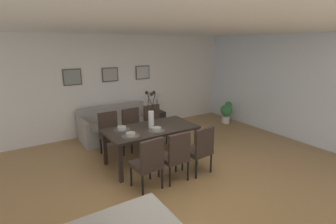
{
  "coord_description": "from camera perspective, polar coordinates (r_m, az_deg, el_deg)",
  "views": [
    {
      "loc": [
        -2.31,
        -3.19,
        2.36
      ],
      "look_at": [
        0.42,
        1.08,
        0.97
      ],
      "focal_mm": 26.77,
      "sensor_mm": 36.0,
      "label": 1
    }
  ],
  "objects": [
    {
      "name": "ground_plane",
      "position": [
        4.58,
        2.98,
        -15.66
      ],
      "size": [
        9.0,
        9.0,
        0.0
      ],
      "primitive_type": "plane",
      "color": "olive"
    },
    {
      "name": "back_wall_panel",
      "position": [
        6.92,
        -12.76,
        6.14
      ],
      "size": [
        9.0,
        0.1,
        2.6
      ],
      "primitive_type": "cube",
      "color": "silver",
      "rests_on": "ground"
    },
    {
      "name": "side_window_wall",
      "position": [
        7.03,
        26.19,
        5.09
      ],
      "size": [
        0.1,
        6.3,
        2.6
      ],
      "primitive_type": "cube",
      "color": "white",
      "rests_on": "ground"
    },
    {
      "name": "ceiling_panel",
      "position": [
        4.27,
        0.2,
        19.1
      ],
      "size": [
        9.0,
        7.2,
        0.08
      ],
      "primitive_type": "cube",
      "color": "white"
    },
    {
      "name": "dining_table",
      "position": [
        5.03,
        -3.8,
        -4.42
      ],
      "size": [
        1.8,
        0.92,
        0.74
      ],
      "color": "black",
      "rests_on": "ground"
    },
    {
      "name": "dining_chair_near_left",
      "position": [
        4.15,
        -4.43,
        -11.14
      ],
      "size": [
        0.47,
        0.47,
        0.92
      ],
      "color": "#33261E",
      "rests_on": "ground"
    },
    {
      "name": "dining_chair_near_right",
      "position": [
        5.6,
        -13.05,
        -4.36
      ],
      "size": [
        0.45,
        0.45,
        0.92
      ],
      "color": "#33261E",
      "rests_on": "ground"
    },
    {
      "name": "dining_chair_far_left",
      "position": [
        4.39,
        1.76,
        -9.57
      ],
      "size": [
        0.44,
        0.44,
        0.92
      ],
      "color": "#33261E",
      "rests_on": "ground"
    },
    {
      "name": "dining_chair_far_right",
      "position": [
        5.82,
        -7.94,
        -3.35
      ],
      "size": [
        0.46,
        0.46,
        0.92
      ],
      "color": "#33261E",
      "rests_on": "ground"
    },
    {
      "name": "dining_chair_mid_left",
      "position": [
        4.67,
        7.3,
        -8.1
      ],
      "size": [
        0.47,
        0.47,
        0.92
      ],
      "color": "#33261E",
      "rests_on": "ground"
    },
    {
      "name": "dining_chair_mid_right",
      "position": [
        6.08,
        -3.19,
        -2.39
      ],
      "size": [
        0.45,
        0.45,
        0.92
      ],
      "color": "#33261E",
      "rests_on": "ground"
    },
    {
      "name": "centerpiece_vase",
      "position": [
        4.92,
        -3.87,
        -0.47
      ],
      "size": [
        0.21,
        0.23,
        0.73
      ],
      "color": "silver",
      "rests_on": "dining_table"
    },
    {
      "name": "placemat_near_left",
      "position": [
        4.6,
        -8.48,
        -5.4
      ],
      "size": [
        0.32,
        0.32,
        0.01
      ],
      "primitive_type": "cylinder",
      "color": "#4C4742",
      "rests_on": "dining_table"
    },
    {
      "name": "bowl_near_left",
      "position": [
        4.59,
        -8.5,
        -4.97
      ],
      "size": [
        0.17,
        0.17,
        0.07
      ],
      "color": "#B2ADA3",
      "rests_on": "dining_table"
    },
    {
      "name": "placemat_near_right",
      "position": [
        4.96,
        -10.46,
        -3.94
      ],
      "size": [
        0.32,
        0.32,
        0.01
      ],
      "primitive_type": "cylinder",
      "color": "#4C4742",
      "rests_on": "dining_table"
    },
    {
      "name": "bowl_near_right",
      "position": [
        4.95,
        -10.48,
        -3.53
      ],
      "size": [
        0.17,
        0.17,
        0.07
      ],
      "color": "#B2ADA3",
      "rests_on": "dining_table"
    },
    {
      "name": "placemat_far_left",
      "position": [
        4.83,
        -2.63,
        -4.23
      ],
      "size": [
        0.32,
        0.32,
        0.01
      ],
      "primitive_type": "cylinder",
      "color": "#4C4742",
      "rests_on": "dining_table"
    },
    {
      "name": "bowl_far_left",
      "position": [
        4.82,
        -2.63,
        -3.82
      ],
      "size": [
        0.17,
        0.17,
        0.07
      ],
      "color": "#B2ADA3",
      "rests_on": "dining_table"
    },
    {
      "name": "sofa",
      "position": [
        6.61,
        -11.58,
        -3.34
      ],
      "size": [
        1.8,
        0.84,
        0.8
      ],
      "color": "gray",
      "rests_on": "ground"
    },
    {
      "name": "side_table",
      "position": [
        7.09,
        -2.45,
        -1.91
      ],
      "size": [
        0.36,
        0.36,
        0.52
      ],
      "primitive_type": "cube",
      "color": "black",
      "rests_on": "ground"
    },
    {
      "name": "table_lamp",
      "position": [
        6.93,
        -2.51,
        3.09
      ],
      "size": [
        0.22,
        0.22,
        0.51
      ],
      "color": "#4C4C51",
      "rests_on": "side_table"
    },
    {
      "name": "framed_picture_left",
      "position": [
        6.55,
        -20.97,
        7.42
      ],
      "size": [
        0.43,
        0.03,
        0.4
      ],
      "color": "#473828"
    },
    {
      "name": "framed_picture_center",
      "position": [
        6.8,
        -13.05,
        8.29
      ],
      "size": [
        0.43,
        0.03,
        0.37
      ],
      "color": "#473828"
    },
    {
      "name": "framed_picture_right",
      "position": [
        7.17,
        -5.8,
        8.95
      ],
      "size": [
        0.42,
        0.03,
        0.38
      ],
      "color": "#473828"
    },
    {
      "name": "potted_plant",
      "position": [
        7.83,
        13.18,
        0.2
      ],
      "size": [
        0.36,
        0.36,
        0.67
      ],
      "color": "silver",
      "rests_on": "ground"
    }
  ]
}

